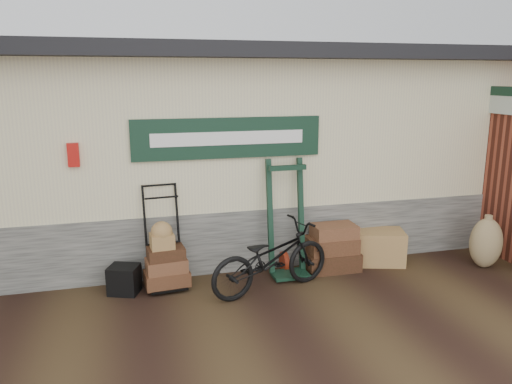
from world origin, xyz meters
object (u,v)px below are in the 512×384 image
suitcase_stack (331,247)px  wicker_hamper (377,247)px  green_barrow (287,218)px  bicycle (271,254)px  black_trunk (124,279)px  porter_trolley (163,236)px

suitcase_stack → wicker_hamper: suitcase_stack is taller
green_barrow → wicker_hamper: (1.47, 0.07, -0.57)m
wicker_hamper → green_barrow: bearing=-177.4°
wicker_hamper → bicycle: size_ratio=0.44×
wicker_hamper → black_trunk: (-3.71, -0.13, -0.07)m
porter_trolley → bicycle: (1.33, -0.56, -0.19)m
black_trunk → bicycle: bicycle is taller
wicker_hamper → black_trunk: 3.72m
black_trunk → suitcase_stack: bearing=1.2°
porter_trolley → black_trunk: size_ratio=3.77×
green_barrow → wicker_hamper: size_ratio=2.12×
green_barrow → bicycle: 0.70m
porter_trolley → bicycle: size_ratio=0.80×
black_trunk → wicker_hamper: bearing=2.1°
suitcase_stack → black_trunk: size_ratio=2.10×
green_barrow → wicker_hamper: 1.57m
wicker_hamper → bicycle: bicycle is taller
green_barrow → black_trunk: bearing=-178.5°
wicker_hamper → bicycle: bearing=-162.9°
green_barrow → wicker_hamper: green_barrow is taller
green_barrow → black_trunk: size_ratio=4.45×
porter_trolley → green_barrow: (1.71, -0.06, 0.13)m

